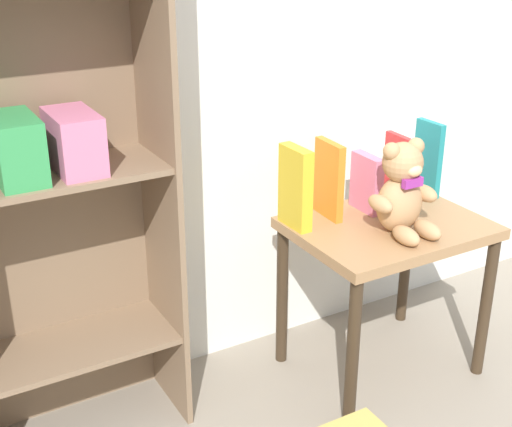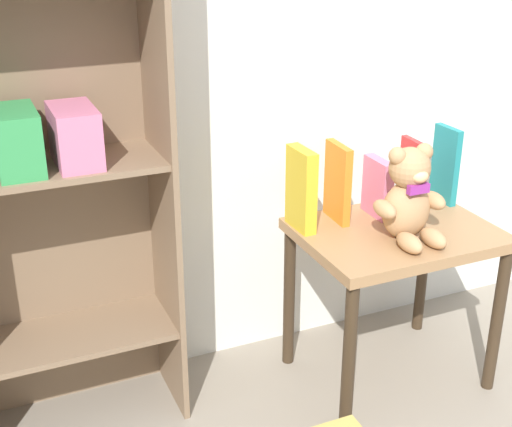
{
  "view_description": "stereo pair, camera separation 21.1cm",
  "coord_description": "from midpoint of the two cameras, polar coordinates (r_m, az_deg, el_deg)",
  "views": [
    {
      "loc": [
        -1.25,
        -0.6,
        1.51
      ],
      "look_at": [
        -0.28,
        1.08,
        0.67
      ],
      "focal_mm": 50.0,
      "sensor_mm": 36.0,
      "label": 1
    },
    {
      "loc": [
        -1.06,
        -0.7,
        1.51
      ],
      "look_at": [
        -0.28,
        1.08,
        0.67
      ],
      "focal_mm": 50.0,
      "sensor_mm": 36.0,
      "label": 2
    }
  ],
  "objects": [
    {
      "name": "bookshelf_side",
      "position": [
        2.01,
        -19.87,
        6.05
      ],
      "size": [
        0.65,
        0.3,
        1.7
      ],
      "color": "#7F664C",
      "rests_on": "ground_plane"
    },
    {
      "name": "book_standing_teal",
      "position": [
        2.57,
        11.32,
        4.31
      ],
      "size": [
        0.03,
        0.12,
        0.27
      ],
      "primitive_type": "cube",
      "rotation": [
        0.0,
        0.0,
        0.03
      ],
      "color": "teal",
      "rests_on": "display_table"
    },
    {
      "name": "book_standing_red",
      "position": [
        2.49,
        8.83,
        3.53
      ],
      "size": [
        0.03,
        0.12,
        0.24
      ],
      "primitive_type": "cube",
      "rotation": [
        0.0,
        0.0,
        -0.04
      ],
      "color": "red",
      "rests_on": "display_table"
    },
    {
      "name": "book_standing_yellow",
      "position": [
        2.26,
        0.51,
        2.04
      ],
      "size": [
        0.05,
        0.14,
        0.27
      ],
      "primitive_type": "cube",
      "rotation": [
        0.0,
        0.0,
        0.03
      ],
      "color": "gold",
      "rests_on": "display_table"
    },
    {
      "name": "teddy_bear",
      "position": [
        2.24,
        9.03,
        1.68
      ],
      "size": [
        0.23,
        0.21,
        0.3
      ],
      "color": "tan",
      "rests_on": "display_table"
    },
    {
      "name": "book_standing_pink",
      "position": [
        2.41,
        6.37,
        2.39
      ],
      "size": [
        0.04,
        0.14,
        0.2
      ],
      "primitive_type": "cube",
      "rotation": [
        0.0,
        0.0,
        -0.01
      ],
      "color": "#D17093",
      "rests_on": "display_table"
    },
    {
      "name": "book_standing_orange",
      "position": [
        2.34,
        3.29,
        2.68
      ],
      "size": [
        0.03,
        0.15,
        0.26
      ],
      "primitive_type": "cube",
      "rotation": [
        0.0,
        0.0,
        -0.04
      ],
      "color": "orange",
      "rests_on": "display_table"
    },
    {
      "name": "display_table",
      "position": [
        2.39,
        7.95,
        -2.69
      ],
      "size": [
        0.62,
        0.47,
        0.56
      ],
      "color": "#9E754C",
      "rests_on": "ground_plane"
    }
  ]
}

